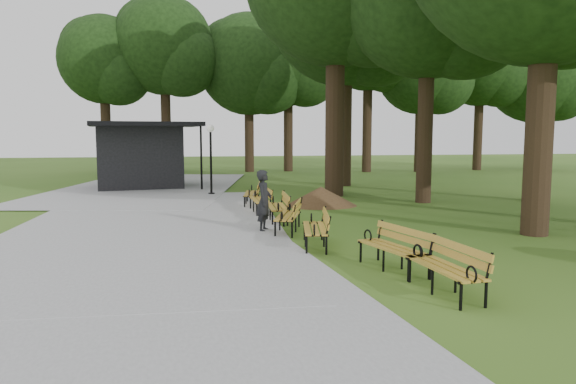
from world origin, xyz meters
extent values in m
plane|color=#355B1A|center=(0.00, 0.00, 0.00)|extent=(100.00, 100.00, 0.00)
cube|color=gray|center=(-4.00, 3.00, 0.03)|extent=(12.00, 38.00, 0.06)
imported|color=black|center=(-0.64, 1.42, 0.85)|extent=(0.59, 0.72, 1.69)
cylinder|color=black|center=(-1.83, 10.42, 1.40)|extent=(0.10, 0.10, 2.80)
sphere|color=white|center=(-1.83, 10.42, 2.90)|extent=(0.32, 0.32, 0.32)
cone|color=#47301C|center=(2.09, 6.21, 0.36)|extent=(2.26, 2.26, 0.72)
cylinder|color=black|center=(6.37, -0.28, 3.72)|extent=(0.70, 0.70, 7.45)
cylinder|color=black|center=(6.25, 6.47, 3.71)|extent=(0.60, 0.60, 7.42)
cylinder|color=black|center=(3.37, 9.18, 4.28)|extent=(0.80, 0.80, 8.56)
cylinder|color=black|center=(5.01, 13.48, 4.07)|extent=(0.76, 0.76, 8.14)
sphere|color=black|center=(5.01, 13.48, 8.90)|extent=(7.75, 7.75, 7.75)
cylinder|color=black|center=(10.75, 6.31, 3.60)|extent=(0.56, 0.56, 7.20)
camera|label=1|loc=(-2.42, -12.80, 2.68)|focal=32.97mm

